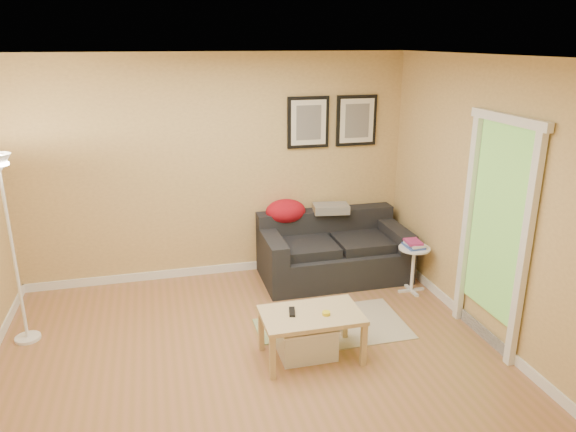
{
  "coord_description": "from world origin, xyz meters",
  "views": [
    {
      "loc": [
        -0.7,
        -4.07,
        2.72
      ],
      "look_at": [
        0.55,
        0.85,
        1.05
      ],
      "focal_mm": 33.52,
      "sensor_mm": 36.0,
      "label": 1
    }
  ],
  "objects_px": {
    "storage_bin": "(307,340)",
    "book_stack": "(414,244)",
    "coffee_table": "(311,335)",
    "floor_lamp": "(14,256)",
    "side_table": "(413,270)",
    "sofa": "(334,248)"
  },
  "relations": [
    {
      "from": "coffee_table",
      "to": "book_stack",
      "type": "distance_m",
      "value": 1.83
    },
    {
      "from": "storage_bin",
      "to": "side_table",
      "type": "xyz_separation_m",
      "value": [
        1.52,
        0.95,
        0.11
      ]
    },
    {
      "from": "sofa",
      "to": "storage_bin",
      "type": "height_order",
      "value": "sofa"
    },
    {
      "from": "book_stack",
      "to": "sofa",
      "type": "bearing_deg",
      "value": 122.91
    },
    {
      "from": "sofa",
      "to": "floor_lamp",
      "type": "distance_m",
      "value": 3.38
    },
    {
      "from": "storage_bin",
      "to": "book_stack",
      "type": "height_order",
      "value": "book_stack"
    },
    {
      "from": "sofa",
      "to": "coffee_table",
      "type": "height_order",
      "value": "sofa"
    },
    {
      "from": "storage_bin",
      "to": "floor_lamp",
      "type": "xyz_separation_m",
      "value": [
        -2.5,
        0.91,
        0.7
      ]
    },
    {
      "from": "storage_bin",
      "to": "book_stack",
      "type": "distance_m",
      "value": 1.85
    },
    {
      "from": "sofa",
      "to": "floor_lamp",
      "type": "xyz_separation_m",
      "value": [
        -3.28,
        -0.62,
        0.48
      ]
    },
    {
      "from": "side_table",
      "to": "floor_lamp",
      "type": "distance_m",
      "value": 4.06
    },
    {
      "from": "book_stack",
      "to": "floor_lamp",
      "type": "bearing_deg",
      "value": 161.38
    },
    {
      "from": "side_table",
      "to": "book_stack",
      "type": "xyz_separation_m",
      "value": [
        -0.0,
        0.02,
        0.3
      ]
    },
    {
      "from": "book_stack",
      "to": "floor_lamp",
      "type": "relative_size",
      "value": 0.13
    },
    {
      "from": "coffee_table",
      "to": "storage_bin",
      "type": "xyz_separation_m",
      "value": [
        -0.03,
        0.04,
        -0.06
      ]
    },
    {
      "from": "side_table",
      "to": "book_stack",
      "type": "distance_m",
      "value": 0.3
    },
    {
      "from": "side_table",
      "to": "storage_bin",
      "type": "bearing_deg",
      "value": -147.79
    },
    {
      "from": "storage_bin",
      "to": "coffee_table",
      "type": "bearing_deg",
      "value": -54.36
    },
    {
      "from": "side_table",
      "to": "floor_lamp",
      "type": "bearing_deg",
      "value": -179.42
    },
    {
      "from": "floor_lamp",
      "to": "side_table",
      "type": "bearing_deg",
      "value": 0.58
    },
    {
      "from": "storage_bin",
      "to": "floor_lamp",
      "type": "height_order",
      "value": "floor_lamp"
    },
    {
      "from": "storage_bin",
      "to": "side_table",
      "type": "height_order",
      "value": "side_table"
    }
  ]
}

